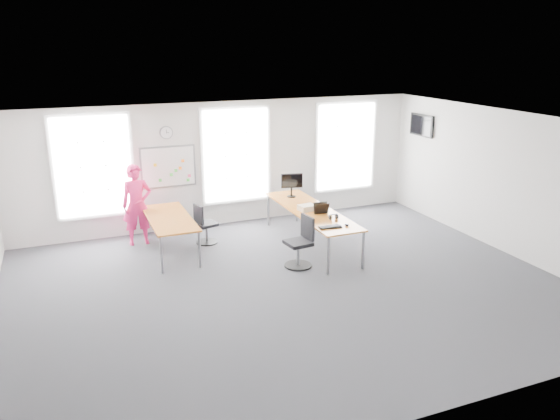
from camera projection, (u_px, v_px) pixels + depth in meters
name	position (u px, v px, depth m)	size (l,w,h in m)	color
floor	(288.00, 286.00, 10.09)	(10.00, 10.00, 0.00)	#27272C
ceiling	(289.00, 124.00, 9.20)	(10.00, 10.00, 0.00)	white
wall_back	(224.00, 164.00, 13.19)	(10.00, 10.00, 0.00)	silver
wall_front	(427.00, 306.00, 6.11)	(10.00, 10.00, 0.00)	silver
wall_right	(507.00, 183.00, 11.45)	(10.00, 10.00, 0.00)	silver
window_left	(93.00, 166.00, 12.02)	(1.60, 0.06, 2.20)	silver
window_mid	(236.00, 155.00, 13.21)	(1.60, 0.06, 2.20)	silver
window_right	(345.00, 147.00, 14.29)	(1.60, 0.06, 2.20)	silver
desk_right	(311.00, 212.00, 11.96)	(0.89, 3.34, 0.81)	#B28430
desk_left	(169.00, 220.00, 11.50)	(0.87, 2.18, 0.80)	#B28430
chair_right	(301.00, 245.00, 10.90)	(0.55, 0.55, 1.04)	black
chair_left	(204.00, 226.00, 12.14)	(0.50, 0.50, 0.91)	black
person	(137.00, 205.00, 11.98)	(0.66, 0.43, 1.80)	#E12263
whiteboard	(168.00, 167.00, 12.66)	(1.20, 0.03, 0.90)	white
wall_clock	(166.00, 133.00, 12.42)	(0.30, 0.30, 0.04)	gray
tv	(422.00, 125.00, 13.85)	(0.06, 0.90, 0.55)	black
keyboard	(330.00, 227.00, 10.79)	(0.46, 0.16, 0.02)	black
mouse	(347.00, 225.00, 10.88)	(0.08, 0.12, 0.05)	black
lens_cap	(336.00, 221.00, 11.17)	(0.06, 0.06, 0.01)	black
headphones	(333.00, 217.00, 11.29)	(0.19, 0.10, 0.11)	black
laptop_sleeve	(321.00, 208.00, 11.61)	(0.31, 0.19, 0.25)	black
paper_stack	(307.00, 208.00, 11.87)	(0.36, 0.27, 0.12)	beige
monitor	(292.00, 183.00, 12.81)	(0.51, 0.21, 0.57)	black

